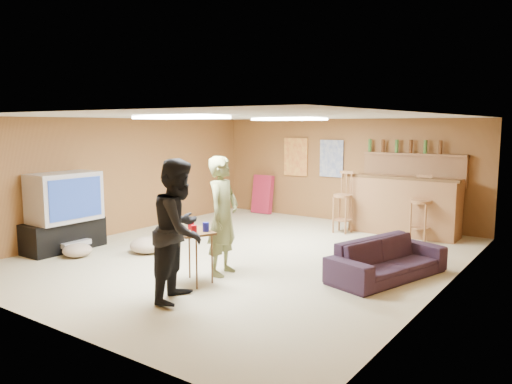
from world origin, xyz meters
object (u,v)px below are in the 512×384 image
Objects in this scene: tv_body at (64,197)px; bar_counter at (404,206)px; tray_table at (193,257)px; person_olive at (223,216)px; sofa at (388,259)px; person_black at (180,230)px.

bar_counter is (4.15, 4.45, -0.35)m from tv_body.
bar_counter is 4.70m from tray_table.
sofa is (1.94, 1.14, -0.56)m from person_olive.
tray_table is (-1.26, -4.53, -0.20)m from bar_counter.
sofa is (0.75, -2.83, -0.29)m from bar_counter.
person_olive is at bearing 137.21° from sofa.
bar_counter is 2.94m from sofa.
tv_body is 5.20m from sofa.
person_olive is (2.95, 0.48, -0.07)m from tv_body.
tray_table is (2.89, -0.08, -0.55)m from tv_body.
person_black is at bearing -62.06° from tray_table.
bar_counter is 1.19× the size of person_black.
bar_counter is at bearing 47.00° from tv_body.
person_black is 0.93× the size of sofa.
tray_table is (-2.00, -1.70, 0.09)m from sofa.
tv_body is 1.56× the size of tray_table.
person_black is 0.77m from tray_table.
tv_body is 0.55× the size of bar_counter.
tray_table is at bearing 163.43° from person_olive.
person_olive is 2.35× the size of tray_table.
sofa is at bearing 40.36° from tray_table.
bar_counter is at bearing -31.00° from person_black.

